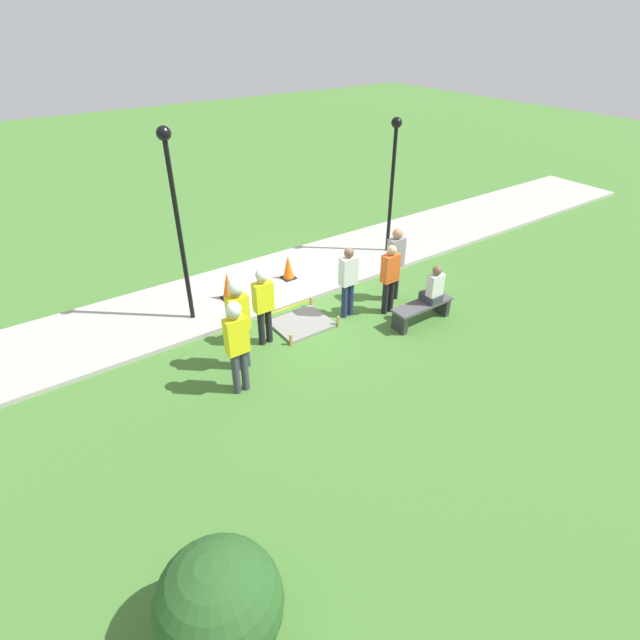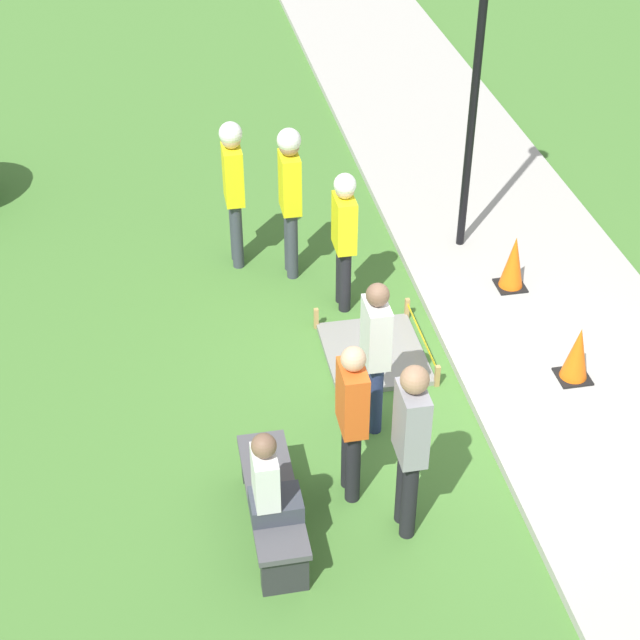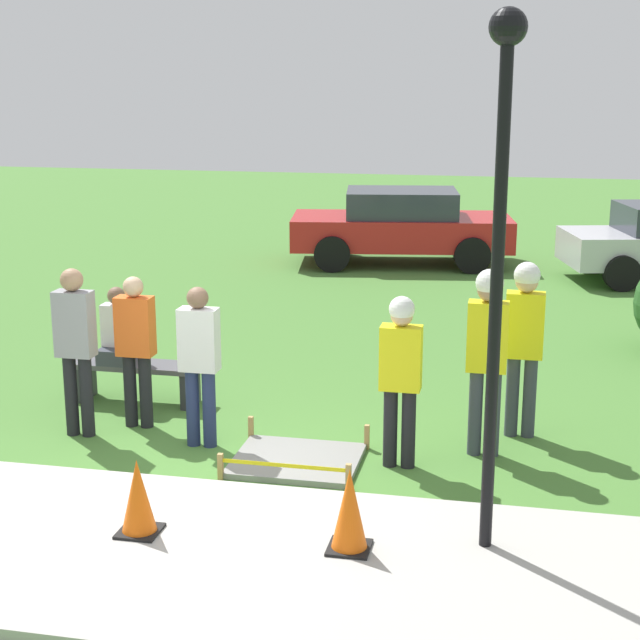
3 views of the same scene
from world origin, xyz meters
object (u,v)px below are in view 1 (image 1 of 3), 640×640
bystander_in_white_shirt (395,260)px  lamppost_near (175,202)px  traffic_cone_near_patch (288,267)px  park_bench (422,309)px  worker_assistant (238,316)px  bystander_in_orange_shirt (390,276)px  lamppost_far (393,166)px  traffic_cone_far_patch (228,286)px  person_seated_on_bench (434,288)px  worker_supervisor (263,301)px  bystander_in_gray_shirt (348,279)px  worker_trainee (237,339)px

bystander_in_white_shirt → lamppost_near: lamppost_near is taller
traffic_cone_near_patch → park_bench: size_ratio=0.42×
worker_assistant → lamppost_near: bearing=-86.8°
worker_assistant → bystander_in_orange_shirt: bearing=179.0°
lamppost_near → lamppost_far: (-6.11, -0.23, -0.28)m
traffic_cone_far_patch → person_seated_on_bench: person_seated_on_bench is taller
person_seated_on_bench → worker_assistant: size_ratio=0.46×
worker_supervisor → traffic_cone_far_patch: bearing=-93.8°
person_seated_on_bench → worker_supervisor: bearing=-21.2°
bystander_in_gray_shirt → lamppost_near: bearing=-31.5°
bystander_in_orange_shirt → person_seated_on_bench: bearing=125.0°
person_seated_on_bench → park_bench: bearing=-11.7°
worker_supervisor → lamppost_near: 2.64m
bystander_in_white_shirt → worker_assistant: bearing=4.3°
person_seated_on_bench → worker_assistant: worker_assistant is taller
worker_supervisor → lamppost_near: lamppost_near is taller
worker_trainee → park_bench: bearing=177.3°
person_seated_on_bench → worker_trainee: (4.70, -0.26, 0.33)m
bystander_in_gray_shirt → park_bench: bearing=135.3°
person_seated_on_bench → bystander_in_orange_shirt: size_ratio=0.53×
traffic_cone_far_patch → worker_assistant: worker_assistant is taller
worker_supervisor → worker_trainee: size_ratio=0.91×
person_seated_on_bench → worker_supervisor: 3.80m
traffic_cone_near_patch → bystander_in_gray_shirt: bearing=95.4°
park_bench → person_seated_on_bench: size_ratio=1.72×
person_seated_on_bench → worker_trainee: size_ratio=0.47×
bystander_in_white_shirt → worker_supervisor: bearing=-2.6°
bystander_in_orange_shirt → lamppost_near: bearing=-30.3°
bystander_in_gray_shirt → traffic_cone_near_patch: bearing=-84.6°
worker_assistant → lamppost_near: (0.12, -2.21, 1.61)m
worker_supervisor → bystander_in_gray_shirt: worker_supervisor is taller
person_seated_on_bench → lamppost_near: lamppost_near is taller
lamppost_near → lamppost_far: 6.12m
bystander_in_orange_shirt → bystander_in_gray_shirt: size_ratio=0.99×
traffic_cone_far_patch → park_bench: bearing=133.4°
bystander_in_white_shirt → lamppost_near: 5.10m
traffic_cone_near_patch → bystander_in_orange_shirt: bearing=112.2°
park_bench → bystander_in_orange_shirt: bearing=-66.5°
lamppost_far → traffic_cone_far_patch: bearing=-0.8°
worker_supervisor → bystander_in_orange_shirt: size_ratio=1.03×
person_seated_on_bench → lamppost_near: 5.78m
worker_assistant → lamppost_near: 2.74m
bystander_in_gray_shirt → bystander_in_white_shirt: 1.38m
worker_assistant → bystander_in_gray_shirt: worker_assistant is taller
worker_supervisor → lamppost_near: bearing=-61.7°
traffic_cone_far_patch → lamppost_far: size_ratio=0.19×
park_bench → lamppost_near: 5.76m
lamppost_far → traffic_cone_near_patch: bearing=-2.5°
worker_assistant → park_bench: bearing=168.5°
traffic_cone_near_patch → park_bench: (-1.41, 3.41, -0.08)m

